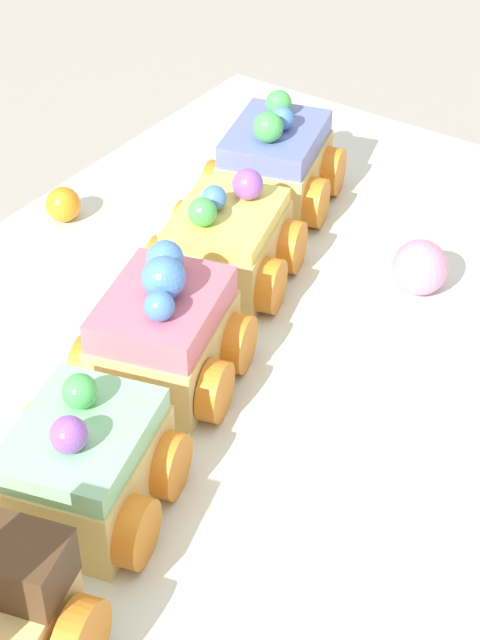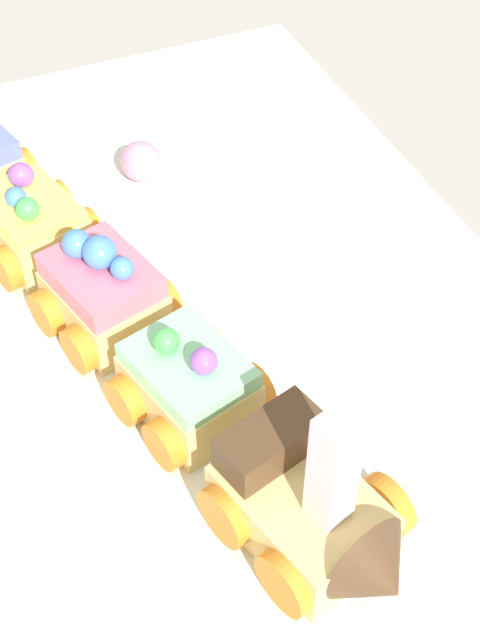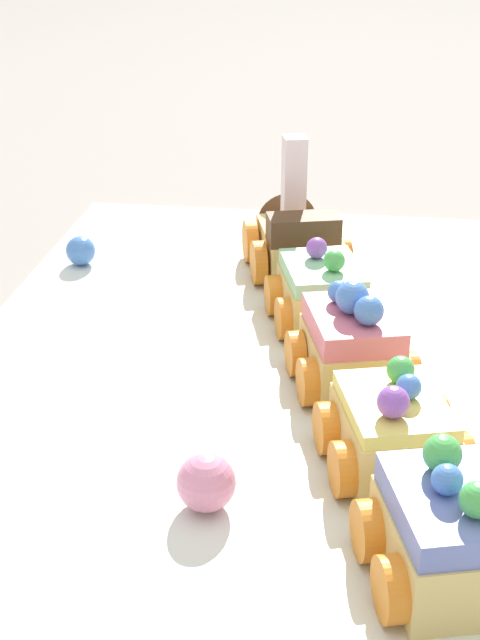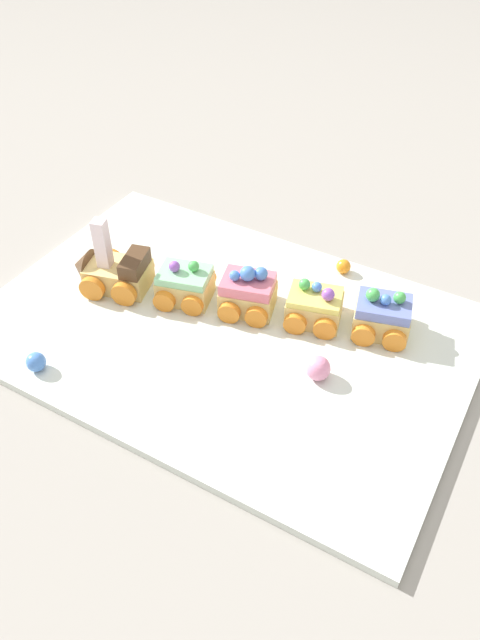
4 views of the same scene
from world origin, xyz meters
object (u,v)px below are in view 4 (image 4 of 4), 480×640
at_px(cake_car_mint, 185,285).
at_px(cake_car_blueberry, 382,316).
at_px(cake_car_lemon, 314,307).
at_px(gumball_blue, 36,362).
at_px(cake_car_strawberry, 248,293).
at_px(gumball_pink, 318,368).
at_px(gumball_orange, 343,266).
at_px(cake_train_locomotive, 111,271).

xyz_separation_m(cake_car_mint, cake_car_blueberry, (-0.26, -0.07, 0.00)).
bearing_deg(cake_car_lemon, gumball_blue, 29.27).
relative_size(cake_car_strawberry, cake_car_blueberry, 1.00).
bearing_deg(gumball_pink, cake_car_strawberry, -27.06).
bearing_deg(cake_car_mint, cake_car_blueberry, 179.99).
height_order(cake_car_blueberry, gumball_pink, cake_car_blueberry).
relative_size(cake_car_strawberry, gumball_orange, 4.20).
relative_size(cake_car_mint, cake_car_lemon, 1.00).
bearing_deg(cake_car_strawberry, cake_car_mint, -0.05).
bearing_deg(gumball_orange, gumball_pink, 104.65).
bearing_deg(cake_train_locomotive, cake_car_blueberry, -180.00).
bearing_deg(gumball_blue, gumball_pink, -152.34).
height_order(cake_car_mint, cake_car_blueberry, cake_car_blueberry).
bearing_deg(gumball_blue, cake_train_locomotive, -82.95).
bearing_deg(cake_car_strawberry, cake_train_locomotive, -0.01).
xyz_separation_m(cake_car_lemon, gumball_orange, (0.01, -0.12, -0.01)).
xyz_separation_m(gumball_pink, gumball_blue, (0.31, 0.16, -0.00)).
height_order(cake_car_lemon, cake_car_blueberry, cake_car_blueberry).
relative_size(cake_car_mint, cake_car_blueberry, 1.00).
relative_size(cake_car_lemon, cake_car_blueberry, 1.00).
distance_m(cake_car_lemon, gumball_pink, 0.11).
xyz_separation_m(cake_car_lemon, cake_car_blueberry, (-0.09, -0.02, 0.00)).
height_order(cake_car_strawberry, gumball_pink, cake_car_strawberry).
distance_m(cake_car_blueberry, gumball_orange, 0.13).
relative_size(cake_car_mint, gumball_blue, 3.62).
distance_m(cake_car_mint, cake_car_strawberry, 0.09).
height_order(cake_car_strawberry, gumball_orange, cake_car_strawberry).
height_order(gumball_blue, gumball_orange, gumball_blue).
bearing_deg(cake_train_locomotive, gumball_pink, 161.60).
relative_size(cake_car_strawberry, gumball_blue, 3.62).
bearing_deg(cake_car_mint, gumball_orange, -151.20).
relative_size(cake_car_strawberry, gumball_pink, 2.89).
distance_m(cake_car_blueberry, gumball_blue, 0.45).
distance_m(cake_car_strawberry, gumball_orange, 0.17).
relative_size(gumball_blue, gumball_orange, 1.16).
relative_size(cake_car_lemon, gumball_orange, 4.20).
xyz_separation_m(cake_car_mint, gumball_blue, (0.08, 0.21, -0.01)).
height_order(cake_car_blueberry, gumball_blue, cake_car_blueberry).
height_order(cake_car_mint, cake_car_strawberry, cake_car_strawberry).
distance_m(cake_car_blueberry, gumball_pink, 0.13).
relative_size(cake_train_locomotive, cake_car_mint, 1.34).
xyz_separation_m(cake_train_locomotive, cake_car_strawberry, (-0.20, -0.05, 0.00)).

